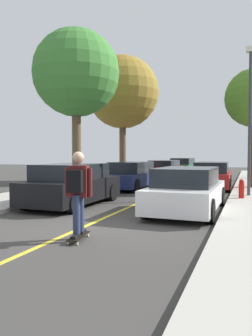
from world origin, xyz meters
TOP-DOWN VIEW (x-y plane):
  - ground at (0.00, 0.00)m, footprint 80.00×80.00m
  - center_line at (0.00, 4.00)m, footprint 0.12×39.20m
  - parked_car_left_nearest at (-1.97, 2.96)m, footprint 1.90×4.31m
  - parked_car_left_near at (-1.97, 8.92)m, footprint 1.89×4.61m
  - parked_car_left_far at (-1.97, 16.01)m, footprint 1.96×4.49m
  - parked_car_left_farthest at (-1.97, 22.96)m, footprint 2.07×4.60m
  - parked_car_right_nearest at (1.97, 3.03)m, footprint 1.95×4.51m
  - parked_car_right_near at (1.97, 10.18)m, footprint 1.94×4.43m
  - street_tree_left_nearest at (-3.92, 6.77)m, footprint 4.06×4.06m
  - street_tree_left_near at (-3.92, 12.81)m, footprint 4.60×4.60m
  - fire_hydrant at (3.47, 5.84)m, footprint 0.20×0.20m
  - streetlamp at (3.72, 6.82)m, footprint 0.36×0.24m
  - skateboard at (0.49, -1.11)m, footprint 0.36×0.86m
  - skateboarder at (0.49, -1.15)m, footprint 0.59×0.71m

SIDE VIEW (x-z plane):
  - ground at x=0.00m, z-range 0.00..0.00m
  - center_line at x=0.00m, z-range 0.00..0.01m
  - skateboard at x=0.49m, z-range 0.04..0.14m
  - fire_hydrant at x=3.47m, z-range 0.14..0.84m
  - parked_car_right_nearest at x=1.97m, z-range -0.02..1.34m
  - parked_car_left_near at x=-1.97m, z-range -0.02..1.35m
  - parked_car_left_far at x=-1.97m, z-range 0.01..1.34m
  - parked_car_right_near at x=1.97m, z-range 0.00..1.37m
  - parked_car_left_farthest at x=-1.97m, z-range -0.01..1.41m
  - parked_car_left_nearest at x=-1.97m, z-range -0.01..1.42m
  - skateboarder at x=0.49m, z-range 0.21..1.92m
  - streetlamp at x=3.72m, z-range 0.54..6.33m
  - street_tree_left_nearest at x=-3.92m, z-range 1.80..9.24m
  - street_tree_left_near at x=-3.92m, z-range 1.75..9.63m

